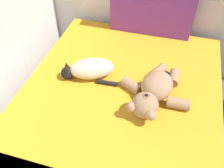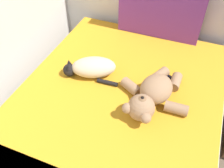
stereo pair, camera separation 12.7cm
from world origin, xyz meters
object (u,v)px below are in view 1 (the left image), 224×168
object	(u,v)px
bed	(118,117)
cell_phone	(168,76)
cat	(89,69)
teddy_bear	(154,92)
patterned_cushion	(152,10)

from	to	relation	value
bed	cell_phone	distance (m)	0.51
bed	cat	bearing A→B (deg)	154.28
bed	teddy_bear	distance (m)	0.42
teddy_bear	patterned_cushion	bearing A→B (deg)	101.44
patterned_cushion	cat	distance (m)	0.84
cat	teddy_bear	bearing A→B (deg)	-12.50
bed	patterned_cushion	distance (m)	1.01
patterned_cushion	teddy_bear	world-z (taller)	patterned_cushion
cat	cell_phone	distance (m)	0.62
patterned_cushion	cell_phone	bearing A→B (deg)	-66.56
cat	cell_phone	bearing A→B (deg)	15.61
bed	teddy_bear	size ratio (longest dim) A/B	3.18
cat	teddy_bear	world-z (taller)	teddy_bear
cat	teddy_bear	size ratio (longest dim) A/B	0.74
patterned_cushion	cell_phone	xyz separation A→B (m)	(0.25, -0.59, -0.23)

